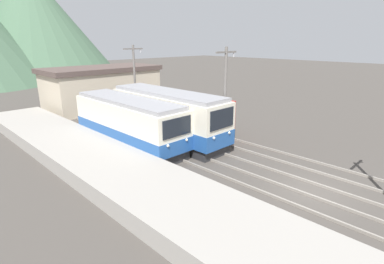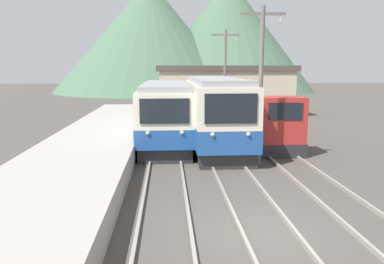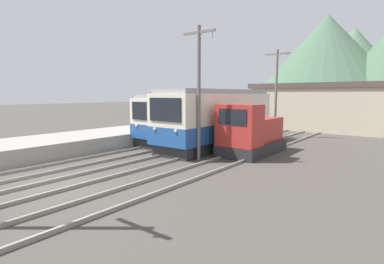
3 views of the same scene
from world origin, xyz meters
name	(u,v)px [view 3 (image 3 of 3)]	position (x,y,z in m)	size (l,w,h in m)	color
ground_plane	(54,186)	(0.00, 0.00, 0.00)	(200.00, 200.00, 0.00)	#47423D
track_left	(24,173)	(-2.60, 0.00, 0.07)	(1.54, 60.00, 0.14)	gray
track_center	(56,185)	(0.20, 0.00, 0.07)	(1.54, 60.00, 0.14)	gray
track_right	(104,202)	(3.20, 0.00, 0.07)	(1.54, 60.00, 0.14)	gray
commuter_train_left	(194,119)	(-2.60, 12.53, 1.66)	(2.84, 10.47, 3.56)	#28282B
commuter_train_center	(218,120)	(0.20, 11.51, 1.79)	(2.84, 10.75, 3.87)	#28282B
shunting_locomotive	(251,134)	(3.20, 10.40, 1.21)	(2.40, 4.96, 3.00)	#28282B
catenary_mast_mid	(199,88)	(1.71, 7.23, 3.86)	(2.00, 0.20, 7.09)	slate
catenary_mast_far	(276,90)	(1.71, 17.79, 3.86)	(2.00, 0.20, 7.09)	slate
station_building	(318,106)	(2.87, 26.00, 2.33)	(12.60, 6.30, 4.62)	beige
mountain_backdrop	(362,62)	(0.42, 66.69, 10.16)	(49.35, 45.09, 21.47)	#517056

